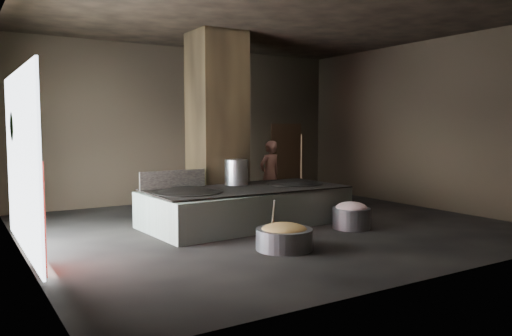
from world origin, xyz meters
TOP-DOWN VIEW (x-y plane):
  - floor at (0.00, 0.00)m, footprint 10.00×9.00m
  - ceiling at (0.00, 0.00)m, footprint 10.00×9.00m
  - back_wall at (0.00, 4.55)m, footprint 10.00×0.10m
  - front_wall at (0.00, -4.55)m, footprint 10.00×0.10m
  - left_wall at (-5.05, 0.00)m, footprint 0.10×9.00m
  - right_wall at (5.05, 0.00)m, footprint 0.10×9.00m
  - pillar at (-0.30, 1.90)m, footprint 1.20×1.20m
  - hearth_platform at (-0.33, 0.41)m, footprint 4.66×2.47m
  - platform_cap at (-0.33, 0.41)m, footprint 4.42×2.12m
  - wok_left at (-1.78, 0.36)m, footprint 1.43×1.43m
  - wok_left_rim at (-1.78, 0.36)m, footprint 1.46×1.46m
  - wok_right at (1.02, 0.46)m, footprint 1.33×1.33m
  - wok_right_rim at (1.02, 0.46)m, footprint 1.36×1.36m
  - stock_pot at (-0.28, 0.96)m, footprint 0.55×0.55m
  - splash_guard at (-1.78, 1.16)m, footprint 1.57×0.17m
  - cook at (1.29, 1.93)m, footprint 0.73×0.53m
  - veg_basin at (-0.95, -1.96)m, footprint 1.03×1.03m
  - veg_fill at (-0.95, -1.96)m, footprint 0.84×0.84m
  - ladle at (-1.10, -1.81)m, footprint 0.19×0.38m
  - meat_basin at (1.35, -1.21)m, footprint 1.07×1.07m
  - meat_fill at (1.35, -1.21)m, footprint 0.67×0.67m
  - doorway_near at (1.20, 4.45)m, footprint 1.18×0.08m
  - doorway_near_glow at (1.01, 4.24)m, footprint 0.74×0.04m
  - doorway_far at (3.60, 4.45)m, footprint 1.18×0.08m
  - doorway_far_glow at (3.85, 4.44)m, footprint 0.74×0.04m
  - left_opening at (-4.95, 0.20)m, footprint 0.04×4.20m
  - pavilion_sliver at (-4.88, -1.10)m, footprint 0.05×0.90m
  - tree_silhouette at (-4.85, 1.30)m, footprint 0.28×1.10m

SIDE VIEW (x-z plane):
  - floor at x=0.00m, z-range -0.10..0.00m
  - veg_basin at x=-0.95m, z-range 0.00..0.38m
  - meat_basin at x=1.35m, z-range 0.00..0.45m
  - veg_fill at x=-0.95m, z-range 0.22..0.48m
  - hearth_platform at x=-0.33m, z-range 0.00..0.79m
  - meat_fill at x=1.35m, z-range 0.32..0.58m
  - ladle at x=-1.10m, z-range 0.19..0.91m
  - wok_left at x=-1.78m, z-range 0.55..0.95m
  - wok_right at x=1.02m, z-range 0.56..0.94m
  - platform_cap at x=-0.33m, z-range 0.80..0.83m
  - wok_left_rim at x=-1.78m, z-range 0.80..0.84m
  - wok_right_rim at x=1.02m, z-range 0.80..0.84m
  - pavilion_sliver at x=-4.88m, z-range 0.00..1.70m
  - cook at x=1.29m, z-range 0.00..1.82m
  - splash_guard at x=-1.78m, z-range 0.83..1.23m
  - doorway_near_glow at x=1.01m, z-range 0.17..1.93m
  - doorway_far_glow at x=3.85m, z-range 0.17..1.93m
  - doorway_near at x=1.20m, z-range -0.09..2.29m
  - doorway_far at x=3.60m, z-range -0.09..2.29m
  - stock_pot at x=-0.28m, z-range 0.84..1.42m
  - left_opening at x=-4.95m, z-range 0.05..3.15m
  - tree_silhouette at x=-4.85m, z-range 1.65..2.75m
  - back_wall at x=0.00m, z-range 0.00..4.50m
  - front_wall at x=0.00m, z-range 0.00..4.50m
  - left_wall at x=-5.05m, z-range 0.00..4.50m
  - right_wall at x=5.05m, z-range 0.00..4.50m
  - pillar at x=-0.30m, z-range 0.00..4.50m
  - ceiling at x=0.00m, z-range 4.50..4.60m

